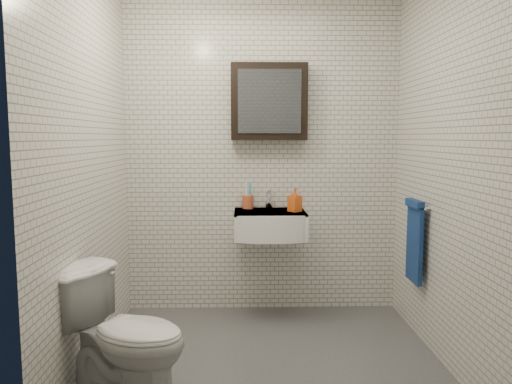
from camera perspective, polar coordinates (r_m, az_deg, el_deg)
The scene contains 9 objects.
ground at distance 3.37m, azimuth 1.37°, elevation -18.62°, with size 2.20×2.00×0.01m, color #474A4E.
room_shell at distance 3.06m, azimuth 1.44°, elevation 7.08°, with size 2.22×2.02×2.51m.
washbasin at distance 3.85m, azimuth 1.61°, elevation -3.70°, with size 0.55×0.50×0.20m.
faucet at distance 4.02m, azimuth 1.47°, elevation -0.94°, with size 0.06×0.20×0.15m.
mirror_cabinet at distance 3.99m, azimuth 1.50°, elevation 10.25°, with size 0.60×0.15×0.60m.
towel_rail at distance 3.67m, azimuth 17.68°, elevation -4.98°, with size 0.09×0.30×0.58m.
toothbrush_cup at distance 4.03m, azimuth -0.95°, elevation -1.05°, with size 0.11×0.11×0.24m.
soap_bottle at distance 3.86m, azimuth 4.46°, elevation -0.90°, with size 0.08×0.08×0.18m, color orange.
toilet at distance 2.87m, azimuth -14.83°, elevation -15.59°, with size 0.41×0.71×0.73m, color white.
Camera 1 is at (-0.15, -3.05, 1.43)m, focal length 35.00 mm.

